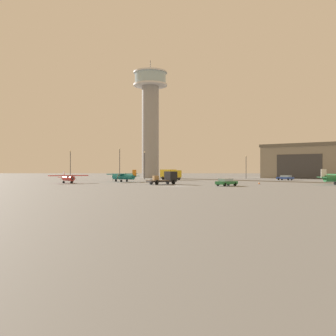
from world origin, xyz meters
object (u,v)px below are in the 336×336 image
(truck_flatbed_black, at_px, (166,178))
(traffic_cone_near_right, at_px, (222,182))
(light_post_west, at_px, (70,162))
(traffic_cone_near_left, at_px, (259,183))
(airplane_red, at_px, (68,178))
(light_post_centre, at_px, (145,163))
(car_blue, at_px, (285,178))
(light_post_east, at_px, (120,161))
(control_tower, at_px, (150,113))
(airplane_teal, at_px, (124,176))
(truck_box_yellow, at_px, (170,174))
(car_green, at_px, (226,182))
(light_post_north, at_px, (246,165))

(truck_flatbed_black, xyz_separation_m, traffic_cone_near_right, (11.73, 2.86, -0.95))
(light_post_west, bearing_deg, traffic_cone_near_left, -32.51)
(airplane_red, xyz_separation_m, light_post_west, (-7.24, 26.89, 3.88))
(light_post_west, xyz_separation_m, light_post_centre, (21.33, 3.28, -0.07))
(car_blue, bearing_deg, light_post_east, 41.81)
(traffic_cone_near_left, bearing_deg, light_post_west, 147.49)
(car_blue, bearing_deg, truck_flatbed_black, 89.75)
(light_post_west, relative_size, traffic_cone_near_left, 15.59)
(truck_flatbed_black, distance_m, light_post_west, 43.69)
(control_tower, distance_m, light_post_west, 35.51)
(car_blue, relative_size, light_post_west, 0.55)
(airplane_teal, relative_size, traffic_cone_near_left, 16.91)
(truck_box_yellow, distance_m, light_post_east, 15.67)
(light_post_west, relative_size, light_post_centre, 1.01)
(control_tower, distance_m, light_post_centre, 25.69)
(control_tower, distance_m, airplane_red, 55.34)
(light_post_east, xyz_separation_m, light_post_centre, (7.16, 1.80, -0.47))
(control_tower, bearing_deg, light_post_west, -134.41)
(car_green, bearing_deg, airplane_teal, 92.83)
(truck_box_yellow, relative_size, car_green, 1.45)
(truck_box_yellow, height_order, light_post_east, light_post_east)
(control_tower, xyz_separation_m, light_post_west, (-21.66, -22.12, -17.40))
(light_post_north, distance_m, light_post_centre, 33.35)
(truck_box_yellow, height_order, light_post_north, light_post_north)
(truck_box_yellow, height_order, car_blue, truck_box_yellow)
(airplane_teal, relative_size, car_blue, 1.99)
(light_post_west, bearing_deg, light_post_centre, 8.75)
(car_green, bearing_deg, light_post_centre, 70.86)
(airplane_teal, distance_m, airplane_red, 14.10)
(car_blue, relative_size, light_post_east, 0.50)
(control_tower, bearing_deg, airplane_teal, -94.91)
(light_post_east, bearing_deg, truck_flatbed_black, -66.55)
(truck_flatbed_black, xyz_separation_m, light_post_east, (-14.75, 34.01, 4.22))
(truck_flatbed_black, relative_size, light_post_east, 0.68)
(airplane_teal, xyz_separation_m, car_green, (22.05, -21.38, -0.63))
(light_post_west, xyz_separation_m, traffic_cone_near_left, (48.08, -30.64, -4.81))
(truck_flatbed_black, bearing_deg, light_post_east, 79.31)
(truck_flatbed_black, xyz_separation_m, light_post_north, (24.26, 45.70, 3.26))
(car_blue, bearing_deg, control_tower, 14.82)
(light_post_centre, height_order, traffic_cone_near_right, light_post_centre)
(truck_box_yellow, distance_m, traffic_cone_near_left, 35.02)
(truck_box_yellow, distance_m, traffic_cone_near_right, 30.72)
(car_blue, bearing_deg, truck_box_yellow, 44.07)
(airplane_red, bearing_deg, truck_flatbed_black, 39.93)
(truck_flatbed_black, relative_size, car_blue, 1.37)
(car_blue, bearing_deg, light_post_west, 44.46)
(truck_flatbed_black, bearing_deg, control_tower, 63.43)
(car_green, relative_size, light_post_north, 0.59)
(truck_flatbed_black, xyz_separation_m, traffic_cone_near_left, (19.16, 1.89, -1.00))
(airplane_teal, height_order, truck_flatbed_black, airplane_teal)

